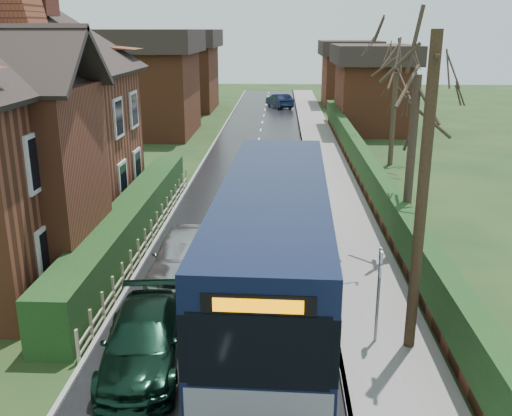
{
  "coord_description": "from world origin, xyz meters",
  "views": [
    {
      "loc": [
        1.56,
        -14.63,
        7.59
      ],
      "look_at": [
        0.76,
        3.8,
        1.8
      ],
      "focal_mm": 40.0,
      "sensor_mm": 36.0,
      "label": 1
    }
  ],
  "objects_px": {
    "car_green": "(143,341)",
    "bus_stop_sign": "(379,283)",
    "telegraph_pole": "(422,201)",
    "car_silver": "(183,255)",
    "bus": "(274,249)"
  },
  "relations": [
    {
      "from": "car_green",
      "to": "telegraph_pole",
      "type": "height_order",
      "value": "telegraph_pole"
    },
    {
      "from": "car_silver",
      "to": "telegraph_pole",
      "type": "distance_m",
      "value": 8.17
    },
    {
      "from": "bus",
      "to": "telegraph_pole",
      "type": "distance_m",
      "value": 4.42
    },
    {
      "from": "bus_stop_sign",
      "to": "car_green",
      "type": "bearing_deg",
      "value": -164.8
    },
    {
      "from": "bus",
      "to": "car_green",
      "type": "distance_m",
      "value": 4.37
    },
    {
      "from": "car_green",
      "to": "bus_stop_sign",
      "type": "height_order",
      "value": "bus_stop_sign"
    },
    {
      "from": "bus_stop_sign",
      "to": "telegraph_pole",
      "type": "relative_size",
      "value": 0.34
    },
    {
      "from": "car_green",
      "to": "car_silver",
      "type": "bearing_deg",
      "value": 82.65
    },
    {
      "from": "bus_stop_sign",
      "to": "telegraph_pole",
      "type": "xyz_separation_m",
      "value": [
        0.8,
        -0.18,
        2.12
      ]
    },
    {
      "from": "car_green",
      "to": "bus_stop_sign",
      "type": "distance_m",
      "value": 5.81
    },
    {
      "from": "car_silver",
      "to": "bus",
      "type": "bearing_deg",
      "value": -35.55
    },
    {
      "from": "car_green",
      "to": "telegraph_pole",
      "type": "xyz_separation_m",
      "value": [
        6.4,
        0.9,
        3.22
      ]
    },
    {
      "from": "bus",
      "to": "car_green",
      "type": "height_order",
      "value": "bus"
    },
    {
      "from": "bus_stop_sign",
      "to": "telegraph_pole",
      "type": "bearing_deg",
      "value": -8.55
    },
    {
      "from": "telegraph_pole",
      "to": "bus_stop_sign",
      "type": "bearing_deg",
      "value": 173.13
    }
  ]
}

